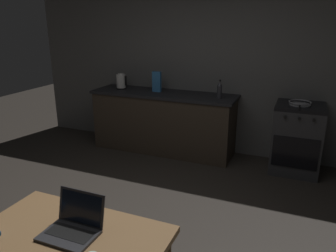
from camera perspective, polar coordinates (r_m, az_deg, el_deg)
The scene contains 9 objects.
ground_plane at distance 3.18m, azimuth -6.89°, elevation -19.43°, with size 12.00×12.00×0.00m, color #2D2823.
back_wall at distance 4.85m, azimuth 10.77°, elevation 11.03°, with size 6.40×0.10×2.73m, color #5E5D5B.
kitchen_counter at distance 4.97m, azimuth -0.77°, elevation 0.75°, with size 2.16×0.64×0.90m.
stove_oven at distance 4.60m, azimuth 21.44°, elevation -2.00°, with size 0.60×0.62×0.90m.
laptop at distance 2.10m, azimuth -16.18°, elevation -16.34°, with size 0.32×0.27×0.22m.
electric_kettle at distance 5.16m, azimuth -8.15°, elevation 7.65°, with size 0.17×0.15×0.24m.
bottle at distance 4.53m, azimuth 8.94°, elevation 6.24°, with size 0.07×0.07×0.25m.
frying_pan at distance 4.45m, azimuth 21.93°, elevation 3.70°, with size 0.27×0.44×0.05m.
cereal_box at distance 4.90m, azimuth -1.97°, elevation 7.68°, with size 0.13×0.05×0.30m.
Camera 1 is at (1.29, -2.18, 1.92)m, focal length 35.13 mm.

